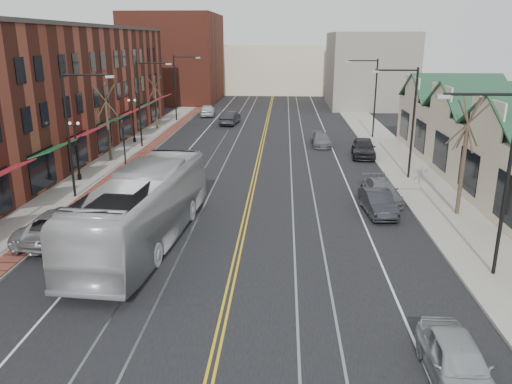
# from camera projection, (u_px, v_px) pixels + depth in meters

# --- Properties ---
(ground) EXTENTS (160.00, 160.00, 0.00)m
(ground) POSITION_uv_depth(u_px,v_px,m) (217.00, 348.00, 16.96)
(ground) COLOR black
(ground) RESTS_ON ground
(sidewalk_left) EXTENTS (4.00, 120.00, 0.15)m
(sidewalk_left) POSITION_uv_depth(u_px,v_px,m) (91.00, 181.00, 36.67)
(sidewalk_left) COLOR gray
(sidewalk_left) RESTS_ON ground
(sidewalk_right) EXTENTS (4.00, 120.00, 0.15)m
(sidewalk_right) POSITION_uv_depth(u_px,v_px,m) (422.00, 186.00, 35.37)
(sidewalk_right) COLOR gray
(sidewalk_right) RESTS_ON ground
(building_left) EXTENTS (10.00, 50.00, 11.00)m
(building_left) POSITION_uv_depth(u_px,v_px,m) (34.00, 95.00, 42.14)
(building_left) COLOR maroon
(building_left) RESTS_ON ground
(backdrop_left) EXTENTS (14.00, 18.00, 14.00)m
(backdrop_left) POSITION_uv_depth(u_px,v_px,m) (176.00, 58.00, 82.56)
(backdrop_left) COLOR maroon
(backdrop_left) RESTS_ON ground
(backdrop_mid) EXTENTS (22.00, 14.00, 9.00)m
(backdrop_mid) POSITION_uv_depth(u_px,v_px,m) (274.00, 69.00, 96.75)
(backdrop_mid) COLOR beige
(backdrop_mid) RESTS_ON ground
(backdrop_right) EXTENTS (12.00, 16.00, 11.00)m
(backdrop_right) POSITION_uv_depth(u_px,v_px,m) (369.00, 70.00, 76.55)
(backdrop_right) COLOR slate
(backdrop_right) RESTS_ON ground
(streetlight_l_1) EXTENTS (3.33, 0.25, 8.00)m
(streetlight_l_1) POSITION_uv_depth(u_px,v_px,m) (74.00, 122.00, 31.35)
(streetlight_l_1) COLOR black
(streetlight_l_1) RESTS_ON sidewalk_left
(streetlight_l_2) EXTENTS (3.33, 0.25, 8.00)m
(streetlight_l_2) POSITION_uv_depth(u_px,v_px,m) (143.00, 95.00, 46.62)
(streetlight_l_2) COLOR black
(streetlight_l_2) RESTS_ON sidewalk_left
(streetlight_l_3) EXTENTS (3.33, 0.25, 8.00)m
(streetlight_l_3) POSITION_uv_depth(u_px,v_px,m) (178.00, 81.00, 61.88)
(streetlight_l_3) COLOR black
(streetlight_l_3) RESTS_ON sidewalk_left
(streetlight_r_0) EXTENTS (3.33, 0.25, 8.00)m
(streetlight_r_0) POSITION_uv_depth(u_px,v_px,m) (498.00, 166.00, 20.61)
(streetlight_r_0) COLOR black
(streetlight_r_0) RESTS_ON sidewalk_right
(streetlight_r_1) EXTENTS (3.33, 0.25, 8.00)m
(streetlight_r_1) POSITION_uv_depth(u_px,v_px,m) (408.00, 112.00, 35.88)
(streetlight_r_1) COLOR black
(streetlight_r_1) RESTS_ON sidewalk_right
(streetlight_r_2) EXTENTS (3.33, 0.25, 8.00)m
(streetlight_r_2) POSITION_uv_depth(u_px,v_px,m) (371.00, 90.00, 51.14)
(streetlight_r_2) COLOR black
(streetlight_r_2) RESTS_ON sidewalk_right
(lamppost_l_2) EXTENTS (0.84, 0.28, 4.27)m
(lamppost_l_2) POSITION_uv_depth(u_px,v_px,m) (77.00, 152.00, 36.09)
(lamppost_l_2) COLOR black
(lamppost_l_2) RESTS_ON sidewalk_left
(lamppost_l_3) EXTENTS (0.84, 0.28, 4.27)m
(lamppost_l_3) POSITION_uv_depth(u_px,v_px,m) (133.00, 122.00, 49.45)
(lamppost_l_3) COLOR black
(lamppost_l_3) RESTS_ON sidewalk_left
(tree_left_near) EXTENTS (1.78, 1.37, 6.48)m
(tree_left_near) POSITION_uv_depth(u_px,v_px,m) (108.00, 121.00, 41.41)
(tree_left_near) COLOR #382B21
(tree_left_near) RESTS_ON sidewalk_left
(tree_left_far) EXTENTS (1.66, 1.28, 6.02)m
(tree_left_far) POSITION_uv_depth(u_px,v_px,m) (156.00, 101.00, 56.75)
(tree_left_far) COLOR #382B21
(tree_left_far) RESTS_ON sidewalk_left
(tree_right_mid) EXTENTS (1.90, 1.46, 6.93)m
(tree_right_mid) POSITION_uv_depth(u_px,v_px,m) (464.00, 154.00, 28.54)
(tree_right_mid) COLOR #382B21
(tree_right_mid) RESTS_ON sidewalk_right
(manhole_far) EXTENTS (0.60, 0.60, 0.02)m
(manhole_far) POSITION_uv_depth(u_px,v_px,m) (17.00, 244.00, 25.15)
(manhole_far) COLOR #592D19
(manhole_far) RESTS_ON sidewalk_left
(traffic_signal) EXTENTS (0.18, 0.15, 3.80)m
(traffic_signal) POSITION_uv_depth(u_px,v_px,m) (124.00, 140.00, 39.74)
(traffic_signal) COLOR black
(traffic_signal) RESTS_ON sidewalk_left
(transit_bus) EXTENTS (4.23, 13.85, 3.80)m
(transit_bus) POSITION_uv_depth(u_px,v_px,m) (144.00, 208.00, 25.12)
(transit_bus) COLOR #BDBEBF
(transit_bus) RESTS_ON ground
(parked_suv) EXTENTS (3.21, 6.14, 1.65)m
(parked_suv) POSITION_uv_depth(u_px,v_px,m) (62.00, 224.00, 25.96)
(parked_suv) COLOR #9C9FA3
(parked_suv) RESTS_ON ground
(parked_car_a) EXTENTS (1.72, 4.27, 1.45)m
(parked_car_a) POSITION_uv_depth(u_px,v_px,m) (457.00, 362.00, 15.03)
(parked_car_a) COLOR #A3A7AA
(parked_car_a) RESTS_ON ground
(parked_car_b) EXTENTS (1.86, 4.39, 1.41)m
(parked_car_b) POSITION_uv_depth(u_px,v_px,m) (378.00, 203.00, 29.74)
(parked_car_b) COLOR #222328
(parked_car_b) RESTS_ON ground
(parked_car_c) EXTENTS (2.29, 4.78, 1.34)m
(parked_car_c) POSITION_uv_depth(u_px,v_px,m) (381.00, 191.00, 32.20)
(parked_car_c) COLOR slate
(parked_car_c) RESTS_ON ground
(parked_car_d) EXTENTS (2.43, 5.08, 1.67)m
(parked_car_d) POSITION_uv_depth(u_px,v_px,m) (364.00, 148.00, 44.11)
(parked_car_d) COLOR black
(parked_car_d) RESTS_ON ground
(distant_car_left) EXTENTS (2.21, 5.07, 1.62)m
(distant_car_left) POSITION_uv_depth(u_px,v_px,m) (230.00, 118.00, 60.93)
(distant_car_left) COLOR #232228
(distant_car_left) RESTS_ON ground
(distant_car_right) EXTENTS (1.95, 4.45, 1.27)m
(distant_car_right) POSITION_uv_depth(u_px,v_px,m) (321.00, 140.00, 48.72)
(distant_car_right) COLOR slate
(distant_car_right) RESTS_ON ground
(distant_car_far) EXTENTS (2.49, 4.92, 1.61)m
(distant_car_far) POSITION_uv_depth(u_px,v_px,m) (207.00, 110.00, 67.69)
(distant_car_far) COLOR silver
(distant_car_far) RESTS_ON ground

